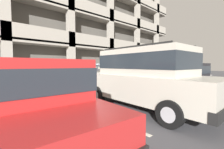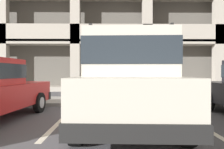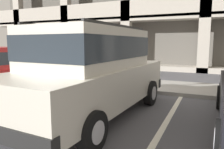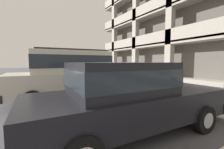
% 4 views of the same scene
% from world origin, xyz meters
% --- Properties ---
extents(ground_plane, '(80.00, 80.00, 0.10)m').
position_xyz_m(ground_plane, '(0.00, 0.00, -0.05)').
color(ground_plane, '#4C4C51').
extents(sidewalk, '(40.00, 2.20, 0.12)m').
position_xyz_m(sidewalk, '(0.00, 1.30, 0.06)').
color(sidewalk, gray).
rests_on(sidewalk, ground_plane).
extents(parking_stall_lines, '(13.18, 4.80, 0.01)m').
position_xyz_m(parking_stall_lines, '(1.63, -1.40, 0.00)').
color(parking_stall_lines, silver).
rests_on(parking_stall_lines, ground_plane).
extents(silver_suv, '(2.18, 4.86, 2.03)m').
position_xyz_m(silver_suv, '(0.00, -2.47, 1.09)').
color(silver_suv, beige).
rests_on(silver_suv, ground_plane).
extents(red_sedan, '(2.12, 4.62, 1.54)m').
position_xyz_m(red_sedan, '(-3.48, -2.31, 0.82)').
color(red_sedan, red).
rests_on(red_sedan, ground_plane).
extents(dark_hatchback, '(1.93, 4.53, 1.54)m').
position_xyz_m(dark_hatchback, '(3.48, -2.18, 0.82)').
color(dark_hatchback, black).
rests_on(dark_hatchback, ground_plane).
extents(parking_meter_near, '(0.35, 0.12, 1.41)m').
position_xyz_m(parking_meter_near, '(0.13, 0.35, 1.17)').
color(parking_meter_near, '#47474C').
rests_on(parking_meter_near, sidewalk).
extents(parking_meter_far, '(0.35, 0.12, 1.44)m').
position_xyz_m(parking_meter_far, '(6.66, 0.33, 1.19)').
color(parking_meter_far, '#47474C').
rests_on(parking_meter_far, sidewalk).
extents(parking_garage, '(32.00, 10.00, 13.25)m').
position_xyz_m(parking_garage, '(2.00, 11.62, 6.03)').
color(parking_garage, '#5C5851').
rests_on(parking_garage, ground_plane).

